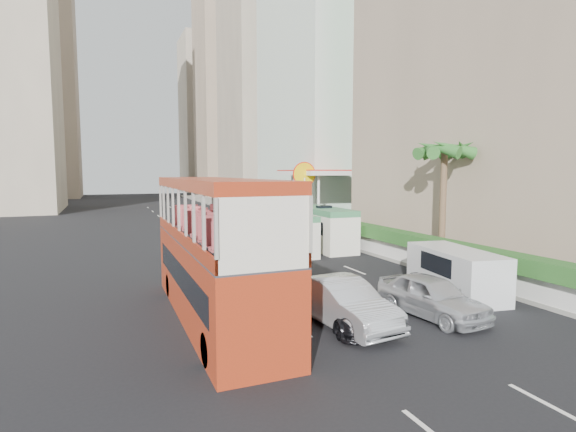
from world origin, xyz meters
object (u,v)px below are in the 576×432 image
van_asset (268,247)px  shell_station (323,199)px  minibus_near (286,233)px  palm_tree (443,207)px  car_silver_lane_a (342,325)px  panel_van_near (456,272)px  double_decker_bus (214,249)px  minibus_far (324,228)px  panel_van_far (269,220)px  car_silver_lane_b (431,317)px  car_black (347,325)px

van_asset → shell_station: 13.14m
minibus_near → palm_tree: 9.93m
car_silver_lane_a → panel_van_near: 6.73m
double_decker_bus → minibus_far: 15.80m
car_silver_lane_a → minibus_near: minibus_near is taller
panel_van_near → shell_station: size_ratio=0.62×
van_asset → minibus_far: bearing=-31.4°
palm_tree → shell_station: 19.14m
panel_van_far → shell_station: 6.53m
double_decker_bus → palm_tree: (13.80, 4.00, 0.85)m
car_silver_lane_a → minibus_near: (3.49, 13.71, 1.30)m
car_silver_lane_b → panel_van_far: 24.50m
minibus_near → panel_van_far: 10.52m
shell_station → panel_van_far: bearing=-166.0°
van_asset → minibus_far: size_ratio=0.84×
car_black → shell_station: 28.29m
panel_van_near → panel_van_far: size_ratio=0.94×
van_asset → minibus_far: (3.40, -1.99, 1.42)m
van_asset → panel_van_far: bearing=68.3°
double_decker_bus → minibus_near: double_decker_bus is taller
car_silver_lane_b → minibus_near: 14.20m
car_black → panel_van_near: bearing=24.3°
panel_van_near → palm_tree: 6.41m
car_silver_lane_a → panel_van_far: size_ratio=0.94×
car_black → minibus_near: minibus_near is taller
panel_van_far → shell_station: size_ratio=0.66×
double_decker_bus → minibus_far: double_decker_bus is taller
shell_station → car_silver_lane_a: bearing=-115.5°
minibus_near → palm_tree: (6.43, -7.27, 2.08)m
panel_van_near → panel_van_far: 22.33m
panel_van_near → palm_tree: size_ratio=0.77×
minibus_far → car_black: bearing=-112.1°
car_black → panel_van_near: 6.58m
car_silver_lane_a → palm_tree: (9.92, 6.44, 3.38)m
minibus_far → panel_van_near: 12.69m
double_decker_bus → car_silver_lane_a: 5.23m
van_asset → minibus_near: (0.37, -2.56, 1.30)m
car_silver_lane_b → panel_van_near: bearing=28.1°
car_silver_lane_a → car_black: bearing=-24.6°
minibus_far → panel_van_near: minibus_far is taller
car_silver_lane_b → van_asset: car_silver_lane_b is taller
van_asset → car_black: bearing=-101.2°
double_decker_bus → panel_van_near: size_ratio=2.23×
van_asset → panel_van_near: bearing=-78.2°
minibus_near → shell_station: bearing=52.1°
minibus_far → palm_tree: (3.40, -7.84, 1.96)m
double_decker_bus → palm_tree: palm_tree is taller
car_silver_lane_b → car_black: (-3.30, 0.37, 0.00)m
palm_tree → van_asset: bearing=124.7°
minibus_far → panel_van_near: bearing=-88.5°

